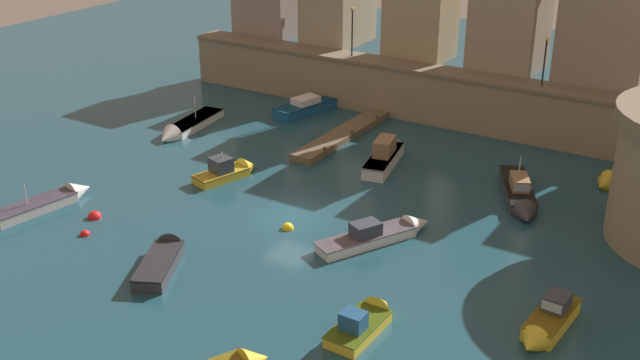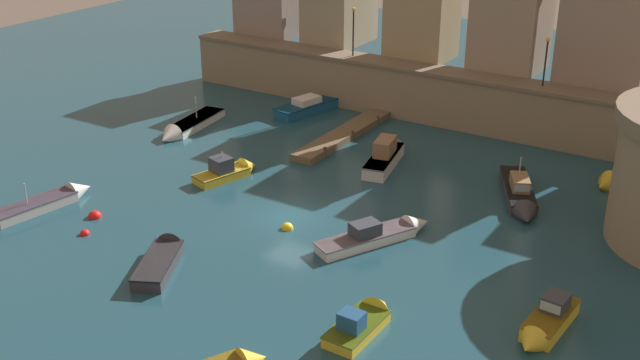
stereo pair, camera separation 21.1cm
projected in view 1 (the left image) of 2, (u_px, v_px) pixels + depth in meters
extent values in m
plane|color=#1E4756|center=(290.00, 216.00, 44.45)|extent=(108.49, 108.49, 0.00)
cube|color=gray|center=(432.00, 96.00, 58.64)|extent=(43.16, 2.35, 3.80)
cube|color=#73644F|center=(434.00, 70.00, 57.82)|extent=(43.16, 2.65, 0.24)
cube|color=gray|center=(270.00, 0.00, 67.51)|extent=(5.19, 4.36, 6.01)
cube|color=tan|center=(338.00, 13.00, 65.15)|extent=(4.29, 5.72, 4.91)
cube|color=tan|center=(421.00, 13.00, 60.21)|extent=(4.85, 3.94, 6.96)
cube|color=gray|center=(511.00, 12.00, 56.89)|extent=(4.88, 4.87, 8.55)
cube|color=gray|center=(610.00, 22.00, 53.86)|extent=(5.87, 5.65, 8.51)
cube|color=brown|center=(343.00, 135.00, 55.82)|extent=(1.67, 11.29, 0.50)
cylinder|color=#463A2A|center=(377.00, 120.00, 58.34)|extent=(0.20, 0.20, 0.70)
cylinder|color=#463A2A|center=(352.00, 135.00, 55.42)|extent=(0.20, 0.20, 0.70)
cylinder|color=#463A2A|center=(324.00, 152.00, 52.49)|extent=(0.20, 0.20, 0.70)
cylinder|color=black|center=(352.00, 34.00, 60.44)|extent=(0.12, 0.12, 3.48)
sphere|color=#F9D172|center=(353.00, 9.00, 59.67)|extent=(0.32, 0.32, 0.32)
cylinder|color=black|center=(544.00, 64.00, 53.24)|extent=(0.12, 0.12, 3.11)
sphere|color=#F9D172|center=(547.00, 39.00, 52.55)|extent=(0.32, 0.32, 0.32)
cube|color=gold|center=(551.00, 319.00, 34.32)|extent=(1.63, 3.73, 0.75)
cone|color=gold|center=(531.00, 344.00, 32.63)|extent=(1.36, 1.11, 1.29)
cube|color=#7E6011|center=(552.00, 313.00, 34.18)|extent=(1.66, 3.81, 0.08)
cube|color=#333842|center=(557.00, 301.00, 34.31)|extent=(1.11, 1.29, 0.70)
cube|color=#99B7C6|center=(552.00, 307.00, 33.85)|extent=(0.92, 0.13, 0.42)
cube|color=#333338|center=(517.00, 190.00, 46.95)|extent=(3.95, 5.92, 0.68)
cone|color=#333338|center=(526.00, 216.00, 43.69)|extent=(1.92, 1.90, 1.45)
cube|color=black|center=(518.00, 185.00, 46.83)|extent=(4.03, 6.04, 0.08)
cube|color=olive|center=(520.00, 182.00, 46.26)|extent=(1.72, 2.12, 0.72)
cube|color=#99B7C6|center=(522.00, 188.00, 45.39)|extent=(0.83, 0.45, 0.43)
cylinder|color=#B2B2B7|center=(519.00, 171.00, 46.53)|extent=(0.08, 0.08, 1.75)
cube|color=#195689|center=(308.00, 107.00, 60.99)|extent=(3.06, 6.14, 0.77)
cone|color=#195689|center=(340.00, 97.00, 63.30)|extent=(1.93, 1.74, 1.65)
cube|color=#09324E|center=(308.00, 103.00, 60.85)|extent=(3.12, 6.26, 0.08)
cube|color=silver|center=(306.00, 100.00, 60.59)|extent=(1.76, 2.35, 0.50)
cube|color=#99B7C6|center=(315.00, 97.00, 61.25)|extent=(1.15, 0.33, 0.30)
cube|color=white|center=(195.00, 122.00, 58.10)|extent=(2.40, 5.96, 0.57)
cone|color=white|center=(167.00, 138.00, 55.14)|extent=(1.74, 1.59, 1.57)
cube|color=#536B5E|center=(194.00, 119.00, 58.00)|extent=(2.44, 6.08, 0.08)
cylinder|color=#B2B2B7|center=(195.00, 108.00, 57.82)|extent=(0.08, 0.08, 1.60)
cube|color=silver|center=(383.00, 161.00, 50.93)|extent=(2.51, 5.45, 0.83)
cone|color=silver|center=(396.00, 144.00, 53.76)|extent=(1.62, 1.66, 1.36)
cube|color=slate|center=(384.00, 155.00, 50.78)|extent=(2.56, 5.56, 0.08)
cube|color=olive|center=(384.00, 146.00, 50.68)|extent=(1.50, 2.27, 1.05)
cube|color=#99B7C6|center=(389.00, 140.00, 51.56)|extent=(0.96, 0.26, 0.63)
cube|color=gold|center=(221.00, 176.00, 49.07)|extent=(2.37, 3.77, 0.54)
cone|color=gold|center=(249.00, 166.00, 50.42)|extent=(1.60, 1.33, 1.39)
cube|color=brown|center=(221.00, 172.00, 48.98)|extent=(2.42, 3.85, 0.08)
cube|color=#333842|center=(221.00, 165.00, 48.79)|extent=(1.50, 1.44, 0.93)
cube|color=#99B7C6|center=(228.00, 162.00, 49.12)|extent=(1.08, 0.36, 0.56)
cylinder|color=#B2B2B7|center=(222.00, 162.00, 48.79)|extent=(0.08, 0.08, 1.28)
cube|color=white|center=(366.00, 239.00, 41.32)|extent=(3.81, 5.62, 0.58)
cone|color=white|center=(418.00, 224.00, 42.94)|extent=(1.83, 1.85, 1.33)
cube|color=slate|center=(366.00, 235.00, 41.22)|extent=(3.88, 5.73, 0.08)
cube|color=#333842|center=(366.00, 229.00, 41.04)|extent=(1.63, 1.83, 0.69)
cube|color=#99B7C6|center=(378.00, 225.00, 41.38)|extent=(0.87, 0.49, 0.42)
cube|color=gold|center=(358.00, 329.00, 33.82)|extent=(1.60, 3.36, 0.56)
cone|color=gold|center=(381.00, 306.00, 35.43)|extent=(1.48, 0.96, 1.47)
cube|color=#4F6714|center=(358.00, 324.00, 33.73)|extent=(1.63, 3.43, 0.08)
cube|color=navy|center=(353.00, 321.00, 33.21)|extent=(1.05, 0.88, 0.80)
cube|color=#99B7C6|center=(358.00, 315.00, 33.52)|extent=(0.93, 0.07, 0.48)
cube|color=#333338|center=(159.00, 266.00, 38.68)|extent=(3.20, 4.41, 0.68)
cone|color=#333338|center=(173.00, 241.00, 41.06)|extent=(1.81, 1.68, 1.44)
cube|color=black|center=(158.00, 260.00, 38.56)|extent=(3.26, 4.50, 0.08)
cube|color=silver|center=(34.00, 207.00, 44.84)|extent=(2.22, 5.07, 0.61)
cone|color=silver|center=(80.00, 190.00, 46.97)|extent=(1.58, 1.57, 1.38)
cube|color=#574E63|center=(33.00, 203.00, 44.73)|extent=(2.26, 5.17, 0.08)
cylinder|color=#B2B2B7|center=(25.00, 194.00, 44.20)|extent=(0.08, 0.08, 1.26)
cube|color=gold|center=(630.00, 177.00, 48.78)|extent=(3.31, 4.18, 0.59)
cone|color=gold|center=(605.00, 185.00, 47.65)|extent=(2.01, 1.71, 1.72)
cube|color=#835D12|center=(631.00, 173.00, 48.68)|extent=(3.37, 4.26, 0.08)
cube|color=olive|center=(633.00, 166.00, 48.51)|extent=(1.52, 1.66, 0.90)
cube|color=#99B7C6|center=(626.00, 167.00, 48.17)|extent=(0.86, 0.47, 0.54)
sphere|color=red|center=(95.00, 218.00, 44.29)|extent=(0.78, 0.78, 0.78)
sphere|color=red|center=(85.00, 235.00, 42.38)|extent=(0.55, 0.55, 0.55)
sphere|color=yellow|center=(288.00, 229.00, 43.05)|extent=(0.67, 0.67, 0.67)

